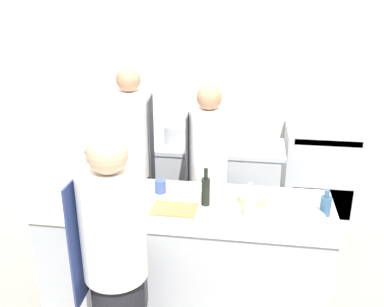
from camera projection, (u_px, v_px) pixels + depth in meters
The scene contains 16 objects.
ground_plane at pixel (186, 305), 3.41m from camera, with size 16.00×16.00×0.00m, color gray.
wall_back at pixel (215, 78), 4.86m from camera, with size 8.00×0.06×2.80m.
prep_counter at pixel (185, 257), 3.24m from camera, with size 2.13×0.75×0.91m.
pass_counter at pixel (185, 184), 4.43m from camera, with size 1.97×0.58×0.91m.
oven_range at pixel (319, 172), 4.67m from camera, with size 0.77×0.68×0.98m.
chef_at_prep_near at pixel (115, 265), 2.55m from camera, with size 0.40×0.38×1.64m.
chef_at_stove at pixel (133, 165), 3.81m from camera, with size 0.37×0.35×1.76m.
chef_at_pass_far at pixel (208, 176), 3.75m from camera, with size 0.35×0.34×1.64m.
bottle_olive_oil at pixel (206, 190), 3.02m from camera, with size 0.06×0.06×0.28m.
bottle_vinegar at pixel (249, 206), 2.82m from camera, with size 0.06×0.06×0.27m.
bottle_wine at pixel (326, 205), 2.89m from camera, with size 0.08×0.08×0.19m.
bowl_mixing_large at pixel (306, 220), 2.79m from camera, with size 0.25×0.25×0.06m.
bowl_prep_small at pixel (253, 198), 3.09m from camera, with size 0.22×0.22×0.05m.
cup at pixel (160, 186), 3.22m from camera, with size 0.08×0.08×0.10m.
cutting_board at pixel (174, 209), 2.98m from camera, with size 0.31×0.21×0.01m.
stockpot at pixel (179, 134), 4.24m from camera, with size 0.31×0.31×0.19m.
Camera 1 is at (0.46, -2.70, 2.36)m, focal length 40.00 mm.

